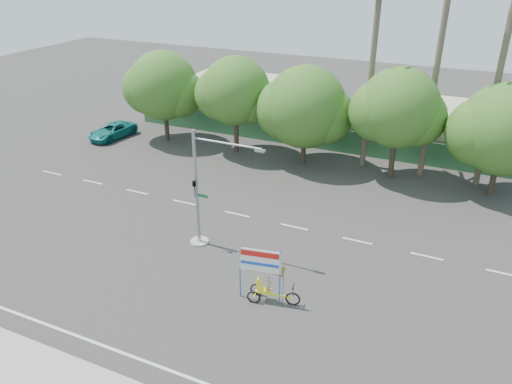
% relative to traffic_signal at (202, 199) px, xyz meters
% --- Properties ---
extents(ground, '(120.00, 120.00, 0.00)m').
position_rel_traffic_signal_xyz_m(ground, '(2.20, -3.98, -2.92)').
color(ground, '#33302D').
rests_on(ground, ground).
extents(fence, '(38.00, 0.08, 2.00)m').
position_rel_traffic_signal_xyz_m(fence, '(2.20, 17.52, -1.92)').
color(fence, '#336B3D').
rests_on(fence, ground).
extents(building_left, '(12.00, 8.00, 4.00)m').
position_rel_traffic_signal_xyz_m(building_left, '(-7.80, 22.02, -0.92)').
color(building_left, beige).
rests_on(building_left, ground).
extents(building_right, '(14.00, 8.00, 3.60)m').
position_rel_traffic_signal_xyz_m(building_right, '(10.20, 22.02, -1.12)').
color(building_right, beige).
rests_on(building_right, ground).
extents(tree_far_left, '(7.14, 6.00, 7.96)m').
position_rel_traffic_signal_xyz_m(tree_far_left, '(-11.85, 14.02, 1.84)').
color(tree_far_left, '#473828').
rests_on(tree_far_left, ground).
extents(tree_left, '(6.66, 5.60, 8.07)m').
position_rel_traffic_signal_xyz_m(tree_left, '(-4.85, 14.02, 2.14)').
color(tree_left, '#473828').
rests_on(tree_left, ground).
extents(tree_center, '(7.62, 6.40, 7.85)m').
position_rel_traffic_signal_xyz_m(tree_center, '(1.14, 14.02, 1.55)').
color(tree_center, '#473828').
rests_on(tree_center, ground).
extents(tree_right, '(6.90, 5.80, 8.36)m').
position_rel_traffic_signal_xyz_m(tree_right, '(8.15, 14.02, 2.32)').
color(tree_right, '#473828').
rests_on(tree_right, ground).
extents(tree_far_right, '(7.38, 6.20, 7.94)m').
position_rel_traffic_signal_xyz_m(tree_far_right, '(15.15, 14.02, 1.73)').
color(tree_far_right, '#473828').
rests_on(tree_far_right, ground).
extents(palm_tall, '(3.73, 3.79, 17.45)m').
position_rel_traffic_signal_xyz_m(palm_tall, '(10.20, 15.52, 7.55)').
color(palm_tall, '#70604C').
rests_on(palm_tall, ground).
extents(palm_mid, '(3.73, 3.79, 15.45)m').
position_rel_traffic_signal_xyz_m(palm_mid, '(14.20, 15.52, 6.48)').
color(palm_mid, '#70604C').
rests_on(palm_mid, ground).
extents(palm_short, '(3.73, 3.79, 14.45)m').
position_rel_traffic_signal_xyz_m(palm_short, '(5.70, 15.52, 5.94)').
color(palm_short, '#70604C').
rests_on(palm_short, ground).
extents(traffic_signal, '(4.72, 1.10, 7.00)m').
position_rel_traffic_signal_xyz_m(traffic_signal, '(0.00, 0.00, 0.00)').
color(traffic_signal, gray).
rests_on(traffic_signal, ground).
extents(trike_billboard, '(3.06, 0.99, 3.04)m').
position_rel_traffic_signal_xyz_m(trike_billboard, '(5.41, -3.33, -1.70)').
color(trike_billboard, black).
rests_on(trike_billboard, ground).
extents(pickup_truck, '(2.82, 4.99, 1.31)m').
position_rel_traffic_signal_xyz_m(pickup_truck, '(-16.66, 12.40, -2.26)').
color(pickup_truck, '#0F6A66').
rests_on(pickup_truck, ground).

